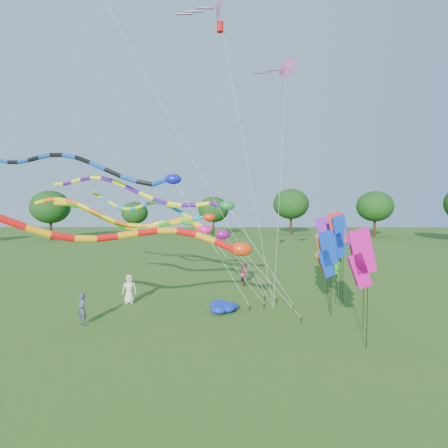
{
  "coord_description": "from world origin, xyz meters",
  "views": [
    {
      "loc": [
        0.08,
        -15.78,
        5.8
      ],
      "look_at": [
        -0.14,
        3.38,
        4.8
      ],
      "focal_mm": 30.0,
      "sensor_mm": 36.0,
      "label": 1
    }
  ],
  "objects_px": {
    "person_a": "(129,289)",
    "person_b": "(82,309)",
    "tube_kite_red": "(141,236)",
    "person_c": "(245,273)",
    "tube_kite_orange": "(143,219)",
    "blue_nylon_heap": "(227,310)"
  },
  "relations": [
    {
      "from": "person_a",
      "to": "person_b",
      "type": "relative_size",
      "value": 1.09
    },
    {
      "from": "tube_kite_red",
      "to": "person_c",
      "type": "bearing_deg",
      "value": 48.52
    },
    {
      "from": "tube_kite_red",
      "to": "person_a",
      "type": "height_order",
      "value": "tube_kite_red"
    },
    {
      "from": "person_b",
      "to": "tube_kite_orange",
      "type": "bearing_deg",
      "value": 100.4
    },
    {
      "from": "tube_kite_red",
      "to": "person_c",
      "type": "xyz_separation_m",
      "value": [
        4.89,
        10.79,
        -3.63
      ]
    },
    {
      "from": "blue_nylon_heap",
      "to": "person_c",
      "type": "bearing_deg",
      "value": 80.1
    },
    {
      "from": "person_c",
      "to": "tube_kite_orange",
      "type": "bearing_deg",
      "value": 124.75
    },
    {
      "from": "blue_nylon_heap",
      "to": "person_b",
      "type": "relative_size",
      "value": 1.27
    },
    {
      "from": "blue_nylon_heap",
      "to": "tube_kite_orange",
      "type": "bearing_deg",
      "value": 159.29
    },
    {
      "from": "tube_kite_red",
      "to": "person_a",
      "type": "distance_m",
      "value": 7.13
    },
    {
      "from": "blue_nylon_heap",
      "to": "person_b",
      "type": "bearing_deg",
      "value": -164.64
    },
    {
      "from": "person_a",
      "to": "person_c",
      "type": "bearing_deg",
      "value": 29.44
    },
    {
      "from": "tube_kite_red",
      "to": "person_b",
      "type": "relative_size",
      "value": 9.19
    },
    {
      "from": "tube_kite_red",
      "to": "person_a",
      "type": "bearing_deg",
      "value": 92.82
    },
    {
      "from": "tube_kite_red",
      "to": "blue_nylon_heap",
      "type": "relative_size",
      "value": 7.27
    },
    {
      "from": "tube_kite_orange",
      "to": "blue_nylon_heap",
      "type": "relative_size",
      "value": 6.66
    },
    {
      "from": "person_a",
      "to": "blue_nylon_heap",
      "type": "bearing_deg",
      "value": -26.62
    },
    {
      "from": "person_a",
      "to": "tube_kite_orange",
      "type": "bearing_deg",
      "value": -24.64
    },
    {
      "from": "tube_kite_red",
      "to": "person_a",
      "type": "xyz_separation_m",
      "value": [
        -2.09,
        5.77,
        -3.62
      ]
    },
    {
      "from": "tube_kite_red",
      "to": "person_b",
      "type": "height_order",
      "value": "tube_kite_red"
    },
    {
      "from": "person_a",
      "to": "person_c",
      "type": "height_order",
      "value": "person_a"
    },
    {
      "from": "tube_kite_red",
      "to": "tube_kite_orange",
      "type": "height_order",
      "value": "tube_kite_orange"
    }
  ]
}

